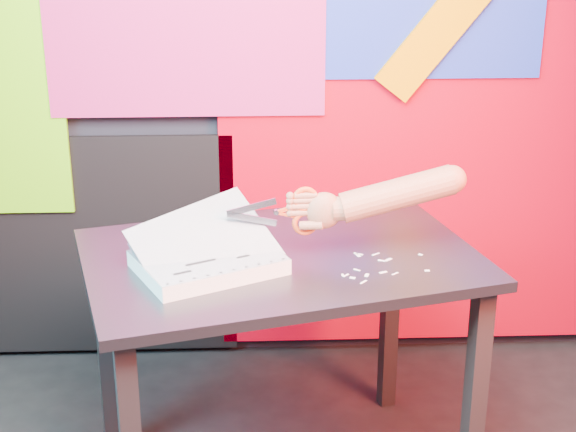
{
  "coord_description": "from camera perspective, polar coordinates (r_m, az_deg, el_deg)",
  "views": [
    {
      "loc": [
        -0.03,
        -1.56,
        1.71
      ],
      "look_at": [
        0.06,
        0.66,
        0.87
      ],
      "focal_mm": 55.0,
      "sensor_mm": 36.0,
      "label": 1
    }
  ],
  "objects": [
    {
      "name": "room",
      "position": [
        1.6,
        -1.31,
        7.63
      ],
      "size": [
        3.01,
        3.01,
        2.71
      ],
      "color": "black",
      "rests_on": "ground"
    },
    {
      "name": "backdrop",
      "position": [
        3.12,
        -0.69,
        6.71
      ],
      "size": [
        2.88,
        0.05,
        2.08
      ],
      "color": "red",
      "rests_on": "ground"
    },
    {
      "name": "work_table",
      "position": [
        2.49,
        -0.48,
        -4.7
      ],
      "size": [
        1.21,
        0.96,
        0.75
      ],
      "rotation": [
        0.0,
        0.0,
        0.26
      ],
      "color": "#262525",
      "rests_on": "ground"
    },
    {
      "name": "printout_stack",
      "position": [
        2.34,
        -5.19,
        -2.94
      ],
      "size": [
        0.44,
        0.4,
        0.19
      ],
      "rotation": [
        0.0,
        0.0,
        0.46
      ],
      "color": "silver",
      "rests_on": "work_table"
    },
    {
      "name": "scissors",
      "position": [
        2.38,
        0.71,
        0.3
      ],
      "size": [
        0.25,
        0.02,
        0.14
      ],
      "rotation": [
        0.0,
        0.0,
        0.06
      ],
      "color": "silver",
      "rests_on": "printout_stack"
    },
    {
      "name": "hand_forearm",
      "position": [
        2.4,
        6.28,
        1.27
      ],
      "size": [
        0.48,
        0.1,
        0.17
      ],
      "rotation": [
        0.0,
        0.0,
        0.06
      ],
      "color": "#A56852",
      "rests_on": "work_table"
    },
    {
      "name": "paper_clippings",
      "position": [
        2.38,
        5.57,
        -3.24
      ],
      "size": [
        0.24,
        0.2,
        0.0
      ],
      "color": "white",
      "rests_on": "work_table"
    }
  ]
}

